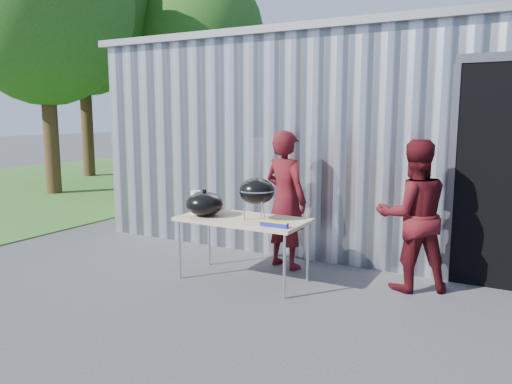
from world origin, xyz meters
The scene contains 14 objects.
ground centered at (0.00, 0.00, 0.00)m, with size 80.00×80.00×0.00m, color #38383A.
building centered at (0.92, 4.59, 1.54)m, with size 8.20×6.20×3.10m.
grass_patch centered at (-9.00, 6.00, 0.01)m, with size 10.00×12.00×0.02m, color #2D591E.
tree_left centered at (-7.50, 4.00, 4.59)m, with size 4.25×4.25×7.05m.
tree_mid centered at (-9.50, 7.00, 5.39)m, with size 4.99×4.99×8.27m.
tree_far centered at (-6.50, 9.00, 4.32)m, with size 4.00×4.00×6.63m.
folding_table centered at (-0.05, 0.56, 0.71)m, with size 1.50×0.75×0.75m.
kettle_grill centered at (0.14, 0.56, 1.17)m, with size 0.41×0.41×0.93m.
grill_lid centered at (-0.51, 0.46, 0.89)m, with size 0.44×0.44×0.32m.
paper_towels centered at (-0.67, 0.51, 0.89)m, with size 0.12×0.12×0.28m, color white.
white_tub centered at (-0.60, 0.77, 0.80)m, with size 0.20×0.15×0.10m, color white.
foil_box centered at (0.49, 0.31, 0.78)m, with size 0.32×0.06×0.06m.
person_cook centered at (0.16, 1.28, 0.87)m, with size 0.64×0.42×1.75m, color #4A0D13.
person_bystander centered at (1.75, 1.21, 0.84)m, with size 0.82×0.64×1.68m, color #4A0D13.
Camera 1 is at (2.83, -4.35, 1.93)m, focal length 35.00 mm.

